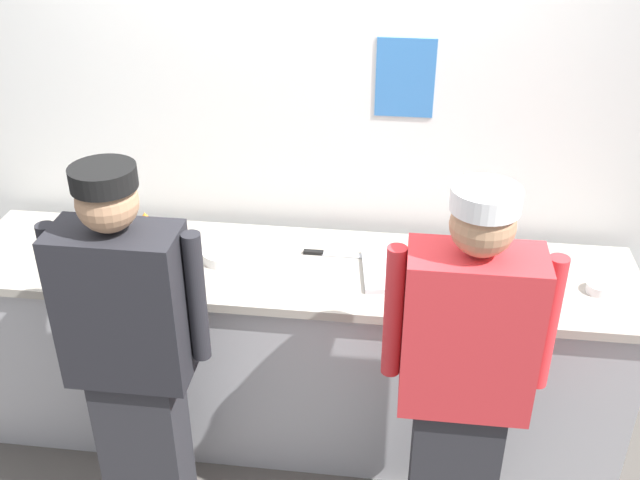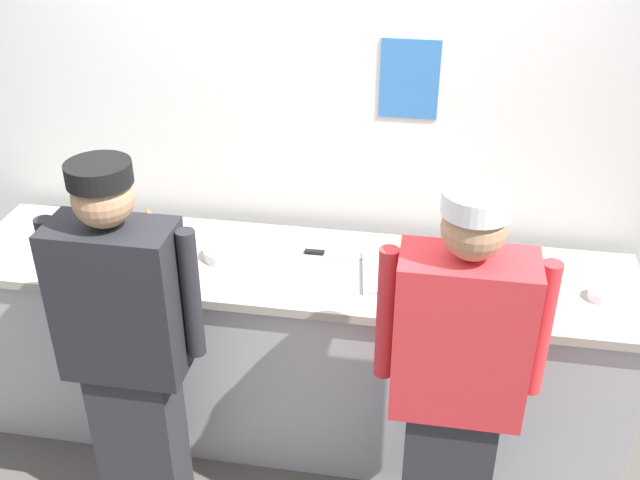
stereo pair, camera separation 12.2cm
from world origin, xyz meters
The scene contains 14 objects.
ground_plane centered at (0.00, 0.00, 0.00)m, with size 9.00×9.00×0.00m, color #514C47.
wall_back centered at (0.00, 0.83, 1.49)m, with size 4.70×0.11×2.99m.
prep_counter centered at (0.00, 0.36, 0.47)m, with size 2.99×0.68×0.94m.
chef_near_left centered at (-0.53, -0.26, 0.89)m, with size 0.60×0.24×1.66m.
chef_center centered at (0.71, -0.26, 0.89)m, with size 0.60×0.24×1.66m.
plate_stack_front centered at (0.88, 0.29, 0.96)m, with size 0.22×0.22×0.05m.
plate_stack_rear centered at (-0.32, 0.37, 0.96)m, with size 0.20×0.20×0.05m.
mixing_bowl_steel centered at (-0.90, 0.32, 0.99)m, with size 0.36×0.36×0.10m, color #B7BABF.
sheet_tray centered at (0.52, 0.36, 0.95)m, with size 0.43×0.33×0.02m, color #B7BABF.
squeeze_bottle_primary centered at (-0.67, 0.40, 1.03)m, with size 0.06×0.06×0.20m.
ramekin_orange_sauce centered at (-0.56, 0.47, 0.97)m, with size 0.11×0.11×0.05m.
ramekin_yellow_sauce centered at (1.29, 0.31, 0.96)m, with size 0.11×0.11×0.04m.
deli_cup centered at (1.09, 0.31, 0.99)m, with size 0.09×0.09×0.10m, color white.
chefs_knife centered at (0.14, 0.47, 0.94)m, with size 0.28×0.03×0.02m.
Camera 2 is at (0.58, -2.37, 2.67)m, focal length 41.80 mm.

